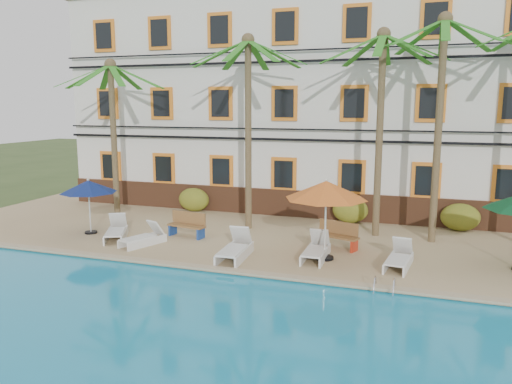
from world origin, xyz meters
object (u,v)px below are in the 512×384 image
(palm_c, at_px, (381,103))
(lounger_d, at_px, (316,250))
(palm_b, at_px, (248,104))
(lounger_e, at_px, (399,258))
(bench_left, at_px, (188,224))
(palm_d, at_px, (440,97))
(umbrella_red, at_px, (326,190))
(lounger_c, at_px, (235,249))
(lounger_b, at_px, (144,238))
(bench_right, at_px, (339,235))
(palm_a, at_px, (113,115))
(pool_ladder, at_px, (384,290))
(lounger_a, at_px, (116,231))
(umbrella_blue, at_px, (88,187))

(palm_c, relative_size, lounger_d, 4.07)
(palm_c, bearing_deg, palm_b, -174.58)
(lounger_e, relative_size, bench_left, 1.20)
(palm_c, xyz_separation_m, lounger_e, (1.06, -3.67, -4.71))
(lounger_d, height_order, lounger_e, lounger_d)
(palm_d, xyz_separation_m, umbrella_red, (-3.31, -3.33, -2.94))
(palm_c, height_order, umbrella_red, palm_c)
(lounger_c, bearing_deg, lounger_b, 173.33)
(lounger_e, distance_m, bench_right, 2.60)
(palm_b, relative_size, bench_right, 4.85)
(palm_d, bearing_deg, palm_a, -179.49)
(palm_a, relative_size, palm_d, 0.85)
(umbrella_red, height_order, lounger_c, umbrella_red)
(lounger_c, bearing_deg, umbrella_red, 17.07)
(palm_a, height_order, palm_c, palm_c)
(lounger_d, bearing_deg, palm_a, 161.46)
(lounger_d, bearing_deg, bench_left, 167.26)
(palm_d, xyz_separation_m, pool_ladder, (-1.24, -5.57, -5.20))
(palm_b, xyz_separation_m, lounger_e, (6.05, -3.20, -4.68))
(lounger_a, xyz_separation_m, lounger_d, (7.59, -0.02, -0.00))
(umbrella_red, relative_size, pool_ladder, 3.56)
(umbrella_red, height_order, lounger_d, umbrella_red)
(bench_right, bearing_deg, lounger_d, -108.28)
(palm_b, bearing_deg, lounger_d, -42.46)
(umbrella_blue, xyz_separation_m, lounger_d, (9.00, -0.39, -1.54))
(lounger_a, bearing_deg, bench_left, 25.79)
(umbrella_red, height_order, pool_ladder, umbrella_red)
(lounger_b, relative_size, lounger_c, 0.88)
(umbrella_blue, xyz_separation_m, pool_ladder, (11.33, -2.57, -1.83))
(bench_right, bearing_deg, bench_left, -177.18)
(palm_d, bearing_deg, umbrella_red, -134.79)
(palm_a, xyz_separation_m, pool_ladder, (12.07, -5.45, -4.51))
(bench_right, relative_size, pool_ladder, 2.11)
(lounger_a, bearing_deg, palm_b, 37.23)
(bench_right, bearing_deg, palm_a, 169.97)
(palm_a, distance_m, bench_right, 11.13)
(umbrella_red, distance_m, lounger_b, 6.77)
(lounger_d, bearing_deg, lounger_c, -162.23)
(palm_a, distance_m, lounger_a, 5.74)
(pool_ladder, bearing_deg, palm_d, 77.41)
(palm_d, relative_size, bench_right, 5.13)
(lounger_b, bearing_deg, umbrella_blue, 164.81)
(palm_c, relative_size, pool_ladder, 10.34)
(lounger_b, distance_m, lounger_d, 6.19)
(lounger_a, bearing_deg, umbrella_blue, 165.41)
(palm_a, distance_m, palm_b, 6.29)
(palm_c, bearing_deg, umbrella_red, -109.47)
(lounger_a, bearing_deg, lounger_b, -15.78)
(lounger_e, bearing_deg, palm_b, 152.16)
(umbrella_red, distance_m, lounger_c, 3.50)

